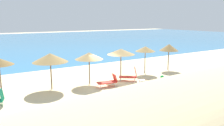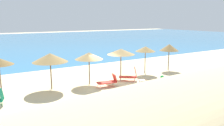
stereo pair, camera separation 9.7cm
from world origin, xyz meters
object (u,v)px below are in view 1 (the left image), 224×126
at_px(cooler_box, 142,82).
at_px(beach_umbrella_5, 169,47).
at_px(beach_ball, 162,77).
at_px(beach_umbrella_1, 50,58).
at_px(beach_umbrella_4, 145,49).
at_px(beach_umbrella_3, 121,52).
at_px(lounge_chair_2, 130,75).
at_px(lounge_chair_0, 109,81).
at_px(beach_umbrella_2, 89,56).

bearing_deg(cooler_box, beach_umbrella_5, 24.92).
height_order(beach_umbrella_5, beach_ball, beach_umbrella_5).
bearing_deg(cooler_box, beach_umbrella_1, 158.52).
relative_size(beach_umbrella_4, beach_ball, 8.07).
relative_size(beach_umbrella_3, beach_umbrella_5, 0.98).
xyz_separation_m(beach_umbrella_4, beach_ball, (-0.11, -2.56, -2.27)).
distance_m(beach_umbrella_3, beach_umbrella_4, 3.19).
bearing_deg(cooler_box, beach_ball, 7.18).
distance_m(beach_umbrella_3, lounge_chair_2, 2.31).
bearing_deg(lounge_chair_2, beach_umbrella_1, 112.44).
xyz_separation_m(lounge_chair_2, cooler_box, (0.27, -1.31, -0.30)).
xyz_separation_m(lounge_chair_0, cooler_box, (2.76, -0.84, -0.27)).
bearing_deg(beach_umbrella_4, beach_umbrella_5, -3.74).
height_order(beach_umbrella_2, beach_umbrella_3, beach_umbrella_3).
bearing_deg(beach_umbrella_1, beach_umbrella_2, -4.70).
distance_m(lounge_chair_2, beach_ball, 3.05).
bearing_deg(beach_ball, beach_umbrella_4, 87.60).
bearing_deg(beach_umbrella_5, cooler_box, -155.08).
xyz_separation_m(beach_umbrella_2, lounge_chair_2, (3.41, -1.12, -1.88)).
distance_m(beach_umbrella_1, lounge_chair_0, 4.90).
height_order(beach_umbrella_1, lounge_chair_2, beach_umbrella_1).
distance_m(beach_umbrella_2, cooler_box, 4.92).
height_order(beach_umbrella_1, beach_ball, beach_umbrella_1).
bearing_deg(beach_umbrella_3, beach_umbrella_4, 6.79).
bearing_deg(cooler_box, beach_umbrella_3, 100.53).
xyz_separation_m(lounge_chair_0, beach_ball, (5.35, -0.51, -0.28)).
height_order(beach_umbrella_1, lounge_chair_0, beach_umbrella_1).
height_order(beach_umbrella_1, cooler_box, beach_umbrella_1).
relative_size(beach_umbrella_2, beach_umbrella_5, 0.96).
relative_size(beach_umbrella_3, lounge_chair_0, 1.63).
bearing_deg(beach_umbrella_5, lounge_chair_2, -167.23).
bearing_deg(beach_umbrella_2, lounge_chair_2, -18.12).
relative_size(beach_umbrella_1, beach_umbrella_2, 1.06).
distance_m(lounge_chair_0, beach_ball, 5.39).
relative_size(beach_umbrella_4, cooler_box, 6.27).
xyz_separation_m(beach_umbrella_3, lounge_chair_0, (-2.29, -1.67, -2.01)).
xyz_separation_m(beach_umbrella_4, lounge_chair_2, (-2.98, -1.57, -1.95)).
bearing_deg(beach_umbrella_1, lounge_chair_0, -24.41).
distance_m(beach_umbrella_3, beach_umbrella_5, 6.24).
relative_size(beach_umbrella_5, beach_ball, 8.28).
relative_size(beach_umbrella_2, beach_umbrella_3, 0.98).
bearing_deg(beach_ball, beach_umbrella_3, 144.58).
height_order(beach_umbrella_3, beach_ball, beach_umbrella_3).
height_order(beach_umbrella_5, lounge_chair_2, beach_umbrella_5).
distance_m(beach_umbrella_1, beach_ball, 9.98).
height_order(beach_umbrella_2, beach_ball, beach_umbrella_2).
relative_size(beach_umbrella_4, beach_umbrella_5, 0.97).
xyz_separation_m(beach_umbrella_3, beach_umbrella_5, (6.24, 0.18, -0.05)).
bearing_deg(beach_umbrella_2, beach_umbrella_3, 1.38).
bearing_deg(beach_ball, lounge_chair_0, 174.54).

